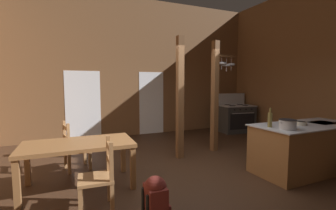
% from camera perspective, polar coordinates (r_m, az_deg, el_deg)
% --- Properties ---
extents(ground_plane, '(8.61, 8.30, 0.10)m').
position_cam_1_polar(ground_plane, '(4.48, 7.41, -17.47)').
color(ground_plane, '#382316').
extents(wall_back, '(8.61, 0.14, 4.36)m').
position_cam_1_polar(wall_back, '(7.68, -7.11, 9.04)').
color(wall_back, brown).
rests_on(wall_back, ground_plane).
extents(glazed_door_back_left, '(1.00, 0.01, 2.05)m').
position_cam_1_polar(glazed_door_back_left, '(7.34, -20.17, -0.11)').
color(glazed_door_back_left, white).
rests_on(glazed_door_back_left, ground_plane).
extents(glazed_panel_back_right, '(0.84, 0.01, 2.05)m').
position_cam_1_polar(glazed_panel_back_right, '(7.74, -4.08, 0.48)').
color(glazed_panel_back_right, white).
rests_on(glazed_panel_back_right, ground_plane).
extents(kitchen_island, '(2.18, 1.00, 0.91)m').
position_cam_1_polar(kitchen_island, '(5.24, 30.81, -8.98)').
color(kitchen_island, brown).
rests_on(kitchen_island, ground_plane).
extents(stove_range, '(1.21, 0.91, 1.32)m').
position_cam_1_polar(stove_range, '(8.39, 16.36, -3.08)').
color(stove_range, '#313131').
rests_on(stove_range, ground_plane).
extents(support_post_with_pot_rack, '(0.71, 0.27, 2.71)m').
position_cam_1_polar(support_post_with_pot_rack, '(5.86, 11.79, 3.25)').
color(support_post_with_pot_rack, brown).
rests_on(support_post_with_pot_rack, ground_plane).
extents(support_post_center, '(0.14, 0.14, 2.71)m').
position_cam_1_polar(support_post_center, '(5.15, 2.95, 1.71)').
color(support_post_center, brown).
rests_on(support_post_center, ground_plane).
extents(dining_table, '(1.71, 0.92, 0.74)m').
position_cam_1_polar(dining_table, '(4.04, -21.16, -9.82)').
color(dining_table, brown).
rests_on(dining_table, ground_plane).
extents(ladderback_chair_near_window, '(0.52, 0.52, 0.95)m').
position_cam_1_polar(ladderback_chair_near_window, '(4.92, -22.08, -9.52)').
color(ladderback_chair_near_window, '#9E7044').
rests_on(ladderback_chair_near_window, ground_plane).
extents(ladderback_chair_by_post, '(0.46, 0.46, 0.95)m').
position_cam_1_polar(ladderback_chair_by_post, '(3.34, -16.50, -16.55)').
color(ladderback_chair_by_post, '#9E7044').
rests_on(ladderback_chair_by_post, ground_plane).
extents(backpack, '(0.31, 0.33, 0.60)m').
position_cam_1_polar(backpack, '(2.96, -3.09, -22.18)').
color(backpack, maroon).
rests_on(backpack, ground_plane).
extents(stockpot_on_counter, '(0.35, 0.28, 0.17)m').
position_cam_1_polar(stockpot_on_counter, '(4.41, 27.36, -4.26)').
color(stockpot_on_counter, '#A8AAB2').
rests_on(stockpot_on_counter, kitchen_island).
extents(mixing_bowl_on_counter, '(0.19, 0.19, 0.07)m').
position_cam_1_polar(mixing_bowl_on_counter, '(5.00, 30.01, -3.92)').
color(mixing_bowl_on_counter, '#B2A893').
rests_on(mixing_bowl_on_counter, kitchen_island).
extents(bottle_tall_on_counter, '(0.08, 0.08, 0.34)m').
position_cam_1_polar(bottle_tall_on_counter, '(4.50, 23.83, -3.28)').
color(bottle_tall_on_counter, brown).
rests_on(bottle_tall_on_counter, kitchen_island).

